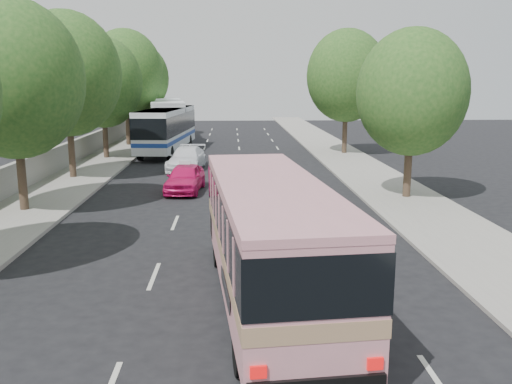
{
  "coord_description": "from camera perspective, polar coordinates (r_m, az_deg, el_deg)",
  "views": [
    {
      "loc": [
        0.38,
        -16.95,
        5.54
      ],
      "look_at": [
        1.24,
        2.15,
        1.6
      ],
      "focal_mm": 38.0,
      "sensor_mm": 36.0,
      "label": 1
    }
  ],
  "objects": [
    {
      "name": "sidewalk_left",
      "position": [
        38.39,
        -15.95,
        3.02
      ],
      "size": [
        4.0,
        90.0,
        0.15
      ],
      "primitive_type": "cube",
      "color": "#9E998E",
      "rests_on": "ground"
    },
    {
      "name": "tree_left_b",
      "position": [
        24.53,
        -24.11,
        11.31
      ],
      "size": [
        5.7,
        5.7,
        8.88
      ],
      "color": "#38281E",
      "rests_on": "ground"
    },
    {
      "name": "sidewalk_right",
      "position": [
        38.22,
        9.73,
        3.24
      ],
      "size": [
        4.0,
        90.0,
        0.12
      ],
      "primitive_type": "cube",
      "color": "#9E998E",
      "rests_on": "ground"
    },
    {
      "name": "low_wall",
      "position": [
        38.74,
        -18.61,
        4.16
      ],
      "size": [
        0.3,
        90.0,
        1.5
      ],
      "primitive_type": "cube",
      "color": "#9E998E",
      "rests_on": "sidewalk_left"
    },
    {
      "name": "tour_coach_front",
      "position": [
        42.61,
        -9.39,
        6.83
      ],
      "size": [
        3.59,
        11.7,
        3.45
      ],
      "rotation": [
        0.0,
        0.0,
        -0.1
      ],
      "color": "silver",
      "rests_on": "ground"
    },
    {
      "name": "tree_left_e",
      "position": [
        47.72,
        -13.53,
        12.41
      ],
      "size": [
        6.3,
        6.3,
        9.82
      ],
      "color": "#38281E",
      "rests_on": "ground"
    },
    {
      "name": "white_pickup",
      "position": [
        34.5,
        -7.31,
        3.51
      ],
      "size": [
        2.5,
        5.08,
        1.42
      ],
      "primitive_type": "imported",
      "rotation": [
        0.0,
        0.0,
        -0.11
      ],
      "color": "white",
      "rests_on": "ground"
    },
    {
      "name": "tree_left_d",
      "position": [
        39.9,
        -15.79,
        11.36
      ],
      "size": [
        5.52,
        5.52,
        8.6
      ],
      "color": "#38281E",
      "rests_on": "ground"
    },
    {
      "name": "tree_right_near",
      "position": [
        26.27,
        16.34,
        10.46
      ],
      "size": [
        5.1,
        5.1,
        7.95
      ],
      "color": "#38281E",
      "rests_on": "ground"
    },
    {
      "name": "taxi_roof_sign",
      "position": [
        27.53,
        -7.52,
        3.11
      ],
      "size": [
        0.56,
        0.23,
        0.18
      ],
      "primitive_type": "cube",
      "rotation": [
        0.0,
        0.0,
        -0.09
      ],
      "color": "silver",
      "rests_on": "pink_taxi"
    },
    {
      "name": "tour_coach_rear",
      "position": [
        50.18,
        -9.34,
        7.79
      ],
      "size": [
        4.43,
        13.01,
        3.82
      ],
      "rotation": [
        0.0,
        0.0,
        0.13
      ],
      "color": "white",
      "rests_on": "ground"
    },
    {
      "name": "pink_bus",
      "position": [
        13.46,
        1.43,
        -3.81
      ],
      "size": [
        3.39,
        10.03,
        3.14
      ],
      "rotation": [
        0.0,
        0.0,
        0.09
      ],
      "color": "#CB838D",
      "rests_on": "ground"
    },
    {
      "name": "tree_left_c",
      "position": [
        32.18,
        -19.27,
        12.06
      ],
      "size": [
        6.0,
        6.0,
        9.35
      ],
      "color": "#38281E",
      "rests_on": "ground"
    },
    {
      "name": "tree_left_f",
      "position": [
        55.63,
        -12.16,
        11.87
      ],
      "size": [
        5.88,
        5.88,
        9.16
      ],
      "color": "#38281E",
      "rests_on": "ground"
    },
    {
      "name": "ground",
      "position": [
        17.83,
        -3.7,
        -6.48
      ],
      "size": [
        120.0,
        120.0,
        0.0
      ],
      "primitive_type": "plane",
      "color": "black",
      "rests_on": "ground"
    },
    {
      "name": "tree_right_far",
      "position": [
        41.81,
        9.65,
        12.29
      ],
      "size": [
        6.0,
        6.0,
        9.35
      ],
      "color": "#38281E",
      "rests_on": "ground"
    },
    {
      "name": "pink_taxi",
      "position": [
        27.66,
        -7.48,
        1.48
      ],
      "size": [
        2.03,
        4.27,
        1.41
      ],
      "primitive_type": "imported",
      "rotation": [
        0.0,
        0.0,
        -0.09
      ],
      "color": "#D91260",
      "rests_on": "ground"
    }
  ]
}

